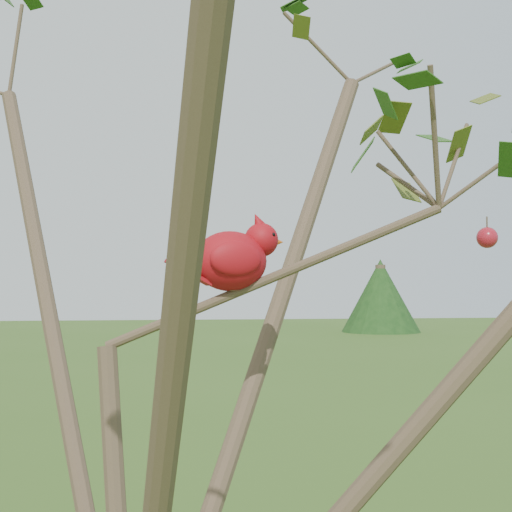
{
  "coord_description": "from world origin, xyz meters",
  "views": [
    {
      "loc": [
        0.05,
        -1.2,
        2.06
      ],
      "look_at": [
        0.22,
        0.09,
        2.11
      ],
      "focal_mm": 50.0,
      "sensor_mm": 36.0,
      "label": 1
    }
  ],
  "objects": [
    {
      "name": "distant_trees",
      "position": [
        -2.38,
        23.64,
        1.41
      ],
      "size": [
        42.35,
        12.63,
        3.12
      ],
      "color": "#483626",
      "rests_on": "ground"
    },
    {
      "name": "crabapple_tree",
      "position": [
        0.03,
        -0.02,
        2.12
      ],
      "size": [
        2.35,
        2.05,
        2.95
      ],
      "color": "#483626",
      "rests_on": "ground"
    },
    {
      "name": "cardinal",
      "position": [
        0.18,
        0.08,
        2.11
      ],
      "size": [
        0.22,
        0.14,
        0.16
      ],
      "rotation": [
        0.0,
        0.0,
        0.26
      ],
      "color": "#A60E0E",
      "rests_on": "ground"
    }
  ]
}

